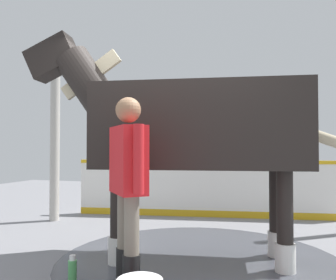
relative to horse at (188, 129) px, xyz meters
name	(u,v)px	position (x,y,z in m)	size (l,w,h in m)	color
ground_plane	(173,266)	(0.24, -0.12, -1.46)	(16.00, 16.00, 0.02)	gray
wet_patch	(200,260)	(-0.02, 0.12, -1.44)	(3.11, 3.11, 0.00)	#42444C
barrier_wall	(207,191)	(-2.41, -0.22, -0.98)	(0.76, 4.70, 1.02)	white
roof_post_near	(55,136)	(-1.36, -2.67, -0.01)	(0.16, 0.16, 2.87)	#B7B2A8
horse	(188,129)	(0.00, 0.00, 0.00)	(1.22, 3.63, 2.58)	black
handler	(128,178)	(0.94, -0.32, -0.48)	(0.54, 0.48, 1.67)	black
bottle_spray	(72,271)	(0.97, -0.85, -1.33)	(0.08, 0.08, 0.26)	#4CA559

